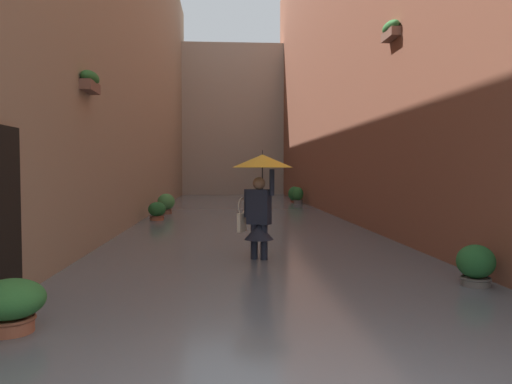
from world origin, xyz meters
name	(u,v)px	position (x,y,z in m)	size (l,w,h in m)	color
ground_plane	(242,222)	(0.00, -13.86, 0.00)	(69.28, 69.28, 0.00)	gray
flood_water	(242,219)	(0.00, -13.86, 0.09)	(6.90, 33.71, 0.19)	slate
building_facade_left	(363,31)	(-3.95, -13.85, 6.19)	(2.04, 31.71, 12.38)	brown
building_facade_right	(116,42)	(3.95, -13.85, 5.73)	(2.04, 31.71, 11.47)	gray
building_facade_far	(233,122)	(0.00, -28.61, 4.64)	(9.70, 1.80, 9.28)	#A89989
person_wading	(261,187)	(-0.03, -6.14, 1.43)	(1.03, 1.03, 2.04)	#2D2319
potted_plant_far_left	(298,197)	(-2.66, -19.29, 0.51)	(0.47, 0.47, 0.94)	#66605B
potted_plant_far_right	(10,309)	(2.59, -2.53, 0.41)	(0.64, 0.64, 0.69)	#9E563D
potted_plant_near_left	(476,269)	(-2.70, -4.05, 0.41)	(0.49, 0.49, 0.73)	#66605B
potted_plant_mid_right	(157,213)	(2.59, -12.84, 0.41)	(0.53, 0.53, 0.74)	#9E563D
potted_plant_mid_left	(295,195)	(-2.71, -20.62, 0.51)	(0.61, 0.61, 0.92)	#9E563D
potted_plant_near_right	(166,204)	(2.56, -14.93, 0.51)	(0.59, 0.59, 0.88)	brown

